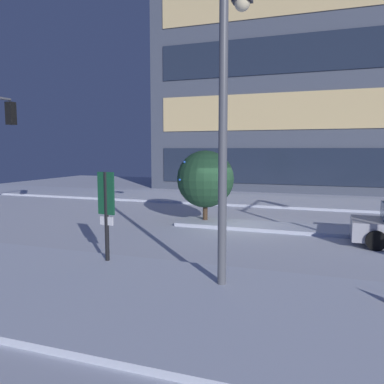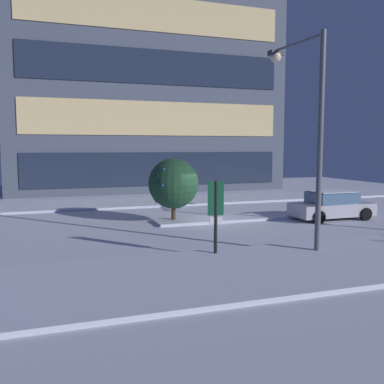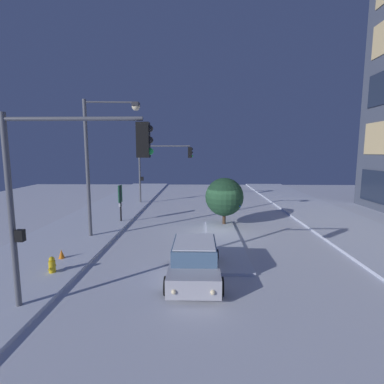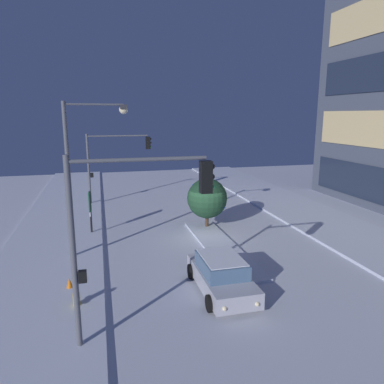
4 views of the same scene
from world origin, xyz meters
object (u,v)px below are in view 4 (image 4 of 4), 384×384
at_px(fire_hydrant, 77,299).
at_px(parking_info_sign, 90,208).
at_px(car_near, 221,275).
at_px(traffic_light_corner_near_right, 130,217).
at_px(construction_cone, 70,284).
at_px(traffic_light_corner_near_left, 114,155).
at_px(street_lamp_arched, 85,158).
at_px(decorated_tree_median, 207,198).

height_order(fire_hydrant, parking_info_sign, parking_info_sign).
height_order(car_near, traffic_light_corner_near_right, traffic_light_corner_near_right).
relative_size(fire_hydrant, construction_cone, 1.44).
distance_m(traffic_light_corner_near_left, street_lamp_arched, 11.36).
bearing_deg(street_lamp_arched, fire_hydrant, -99.48).
height_order(traffic_light_corner_near_right, traffic_light_corner_near_left, traffic_light_corner_near_right).
bearing_deg(fire_hydrant, construction_cone, -166.80).
xyz_separation_m(traffic_light_corner_near_left, street_lamp_arched, (11.16, -1.82, 1.11)).
bearing_deg(decorated_tree_median, parking_info_sign, -94.98).
relative_size(traffic_light_corner_near_right, decorated_tree_median, 1.87).
bearing_deg(traffic_light_corner_near_right, street_lamp_arched, 100.63).
bearing_deg(construction_cone, parking_info_sign, 173.87).
bearing_deg(traffic_light_corner_near_left, street_lamp_arched, -99.25).
xyz_separation_m(car_near, traffic_light_corner_near_right, (2.46, -3.80, 3.44)).
bearing_deg(decorated_tree_median, street_lamp_arched, -67.87).
bearing_deg(traffic_light_corner_near_left, traffic_light_corner_near_right, -91.12).
bearing_deg(car_near, fire_hydrant, -90.40).
distance_m(car_near, street_lamp_arched, 8.61).
relative_size(street_lamp_arched, parking_info_sign, 2.92).
distance_m(parking_info_sign, decorated_tree_median, 7.16).
distance_m(street_lamp_arched, parking_info_sign, 4.87).
relative_size(traffic_light_corner_near_left, parking_info_sign, 2.14).
height_order(car_near, construction_cone, car_near).
xyz_separation_m(traffic_light_corner_near_right, fire_hydrant, (-2.52, -1.89, -3.77)).
bearing_deg(traffic_light_corner_near_left, car_near, -78.21).
height_order(traffic_light_corner_near_left, street_lamp_arched, street_lamp_arched).
bearing_deg(fire_hydrant, traffic_light_corner_near_right, 36.98).
relative_size(car_near, construction_cone, 8.03).
relative_size(traffic_light_corner_near_right, traffic_light_corner_near_left, 1.07).
relative_size(decorated_tree_median, construction_cone, 5.88).
xyz_separation_m(fire_hydrant, construction_cone, (-1.54, -0.36, -0.11)).
distance_m(traffic_light_corner_near_left, parking_info_sign, 8.20).
distance_m(traffic_light_corner_near_right, fire_hydrant, 4.92).
xyz_separation_m(traffic_light_corner_near_right, decorated_tree_median, (-10.61, 5.64, -2.19)).
xyz_separation_m(parking_info_sign, construction_cone, (7.18, -0.77, -1.39)).
relative_size(traffic_light_corner_near_left, decorated_tree_median, 1.75).
xyz_separation_m(traffic_light_corner_near_left, parking_info_sign, (7.66, -1.85, -2.28)).
bearing_deg(car_near, parking_info_sign, -148.82).
xyz_separation_m(street_lamp_arched, fire_hydrant, (5.21, -0.44, -4.68)).
xyz_separation_m(car_near, fire_hydrant, (-0.05, -5.69, -0.33)).
xyz_separation_m(traffic_light_corner_near_left, decorated_tree_median, (8.28, 5.27, -1.99)).
distance_m(traffic_light_corner_near_left, decorated_tree_median, 10.01).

